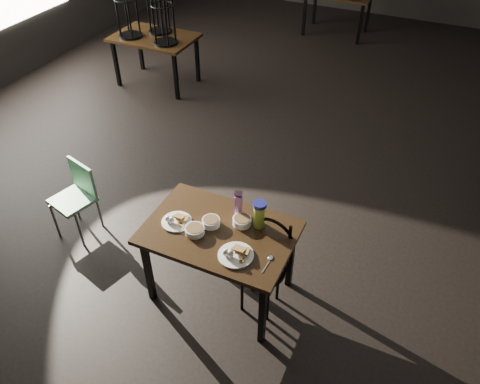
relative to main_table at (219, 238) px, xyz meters
The scene contains 12 objects.
main_table is the anchor object (origin of this frame).
plate_left 0.38m from the main_table, behind, with size 0.25×0.25×0.08m.
plate_right 0.32m from the main_table, 39.66° to the right, with size 0.27×0.27×0.09m.
bowl_near 0.15m from the main_table, 158.30° to the left, with size 0.15×0.15×0.06m.
bowl_far 0.23m from the main_table, 48.43° to the left, with size 0.15×0.15×0.06m.
bowl_big 0.22m from the main_table, 148.64° to the right, with size 0.16×0.16×0.05m.
juice_carton 0.32m from the main_table, 76.73° to the left, with size 0.08×0.08×0.25m.
water_bottle 0.38m from the main_table, 35.72° to the left, with size 0.14×0.14×0.24m.
spoon 0.50m from the main_table, 13.39° to the right, with size 0.04×0.19×0.01m.
bentwood_chair 0.41m from the main_table, 11.39° to the left, with size 0.42×0.41×0.87m.
school_chair 1.64m from the main_table, behind, with size 0.44×0.44×0.77m.
bg_table_left 4.18m from the main_table, 129.84° to the left, with size 1.20×0.80×1.48m.
Camera 1 is at (1.07, -4.12, 3.38)m, focal length 35.00 mm.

